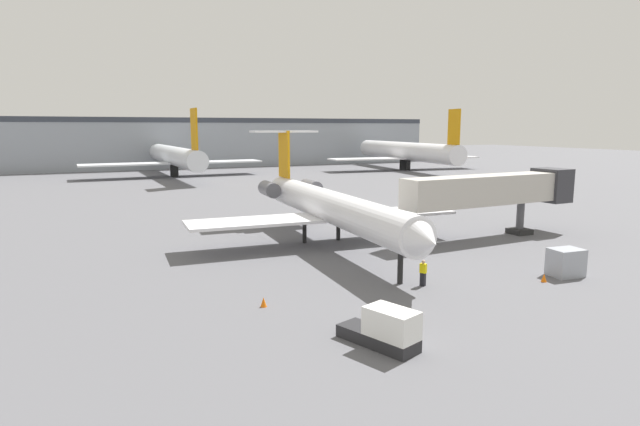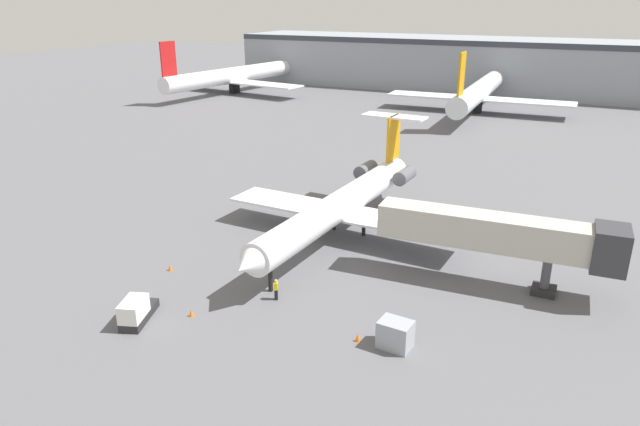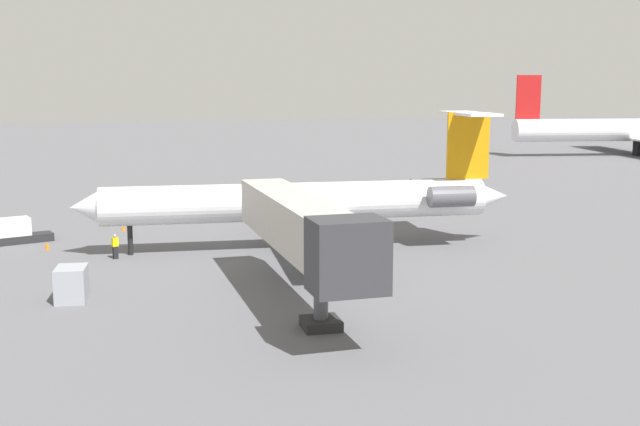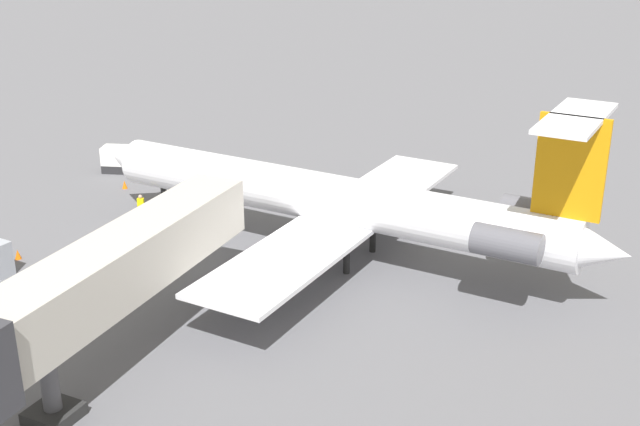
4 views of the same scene
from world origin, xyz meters
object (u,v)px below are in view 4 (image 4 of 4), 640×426
Objects in this scene: ground_crew_marshaller at (141,207)px; baggage_tug_lead at (124,161)px; regional_jet at (343,200)px; traffic_cone_near at (18,254)px; jet_bridge at (91,286)px; traffic_cone_mid at (125,185)px; traffic_cone_far at (237,170)px.

baggage_tug_lead is at bearing -135.38° from ground_crew_marshaller.
regional_jet reaches higher than ground_crew_marshaller.
baggage_tug_lead is at bearing -163.18° from traffic_cone_near.
baggage_tug_lead reaches higher than ground_crew_marshaller.
jet_bridge is (15.56, -3.90, 0.92)m from regional_jet.
ground_crew_marshaller is at bearing 161.39° from traffic_cone_near.
baggage_tug_lead is at bearing -141.68° from traffic_cone_mid.
ground_crew_marshaller is (-15.21, -9.68, -3.51)m from jet_bridge.
traffic_cone_mid is at bearing -101.99° from regional_jet.
baggage_tug_lead reaches higher than traffic_cone_near.
jet_bridge is at bearing 58.49° from traffic_cone_near.
regional_jet is 21.91m from baggage_tug_lead.
traffic_cone_far is (-6.20, 5.24, 0.00)m from traffic_cone_mid.
baggage_tug_lead reaches higher than traffic_cone_far.
traffic_cone_far is (-18.15, 3.05, 0.00)m from traffic_cone_near.
traffic_cone_mid and traffic_cone_far have the same top height.
baggage_tug_lead is 7.71× the size of traffic_cone_mid.
jet_bridge is 18.36m from ground_crew_marshaller.
ground_crew_marshaller is 8.13m from traffic_cone_near.
regional_jet reaches higher than baggage_tug_lead.
traffic_cone_mid is 8.12m from traffic_cone_far.
jet_bridge is 27.57m from traffic_cone_far.
regional_jet is at bearing 52.39° from traffic_cone_far.
jet_bridge is at bearing 19.75° from traffic_cone_far.
traffic_cone_near is at bearing -9.55° from traffic_cone_far.
baggage_tug_lead is at bearing -66.46° from traffic_cone_far.
regional_jet is at bearing 91.51° from ground_crew_marshaller.
jet_bridge reaches higher than traffic_cone_mid.
jet_bridge is 14.96m from traffic_cone_near.
jet_bridge is 33.52× the size of traffic_cone_far.
ground_crew_marshaller is at bearing -88.49° from regional_jet.
regional_jet is 57.28× the size of traffic_cone_far.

